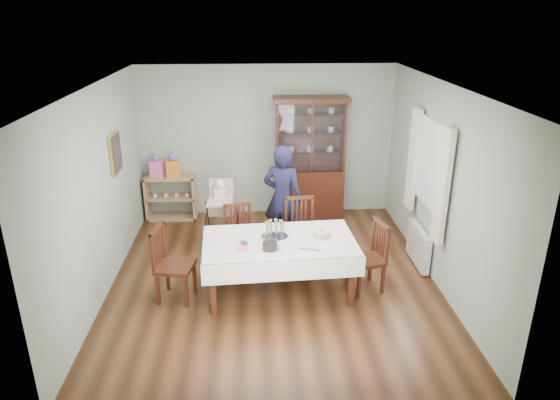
{
  "coord_description": "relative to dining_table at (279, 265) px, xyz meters",
  "views": [
    {
      "loc": [
        -0.25,
        -6.2,
        3.6
      ],
      "look_at": [
        0.1,
        0.2,
        1.11
      ],
      "focal_mm": 32.0,
      "sensor_mm": 36.0,
      "label": 1
    }
  ],
  "objects": [
    {
      "name": "plate_stack_white",
      "position": [
        0.08,
        -0.26,
        0.42
      ],
      "size": [
        0.25,
        0.25,
        0.09
      ],
      "primitive_type": "cylinder",
      "rotation": [
        0.0,
        0.0,
        0.27
      ],
      "color": "white",
      "rests_on": "dining_table"
    },
    {
      "name": "gift_bag_orange",
      "position": [
        -1.72,
        2.6,
        0.6
      ],
      "size": [
        0.23,
        0.16,
        0.42
      ],
      "color": "orange",
      "rests_on": "sideboard"
    },
    {
      "name": "curtain_right",
      "position": [
        2.1,
        1.26,
        1.07
      ],
      "size": [
        0.07,
        0.3,
        1.55
      ],
      "primitive_type": "cube",
      "color": "silver",
      "rests_on": "room_shell"
    },
    {
      "name": "chair_end_right",
      "position": [
        1.18,
        -0.01,
        -0.1
      ],
      "size": [
        0.53,
        0.53,
        0.96
      ],
      "rotation": [
        0.0,
        0.0,
        -1.3
      ],
      "color": "#482212",
      "rests_on": "floor"
    },
    {
      "name": "curtain_left",
      "position": [
        2.1,
        0.02,
        1.07
      ],
      "size": [
        0.07,
        0.3,
        1.55
      ],
      "primitive_type": "cube",
      "color": "silver",
      "rests_on": "room_shell"
    },
    {
      "name": "chair_far_right",
      "position": [
        0.36,
        0.74,
        -0.08
      ],
      "size": [
        0.48,
        0.48,
        1.01
      ],
      "rotation": [
        0.0,
        0.0,
        0.06
      ],
      "color": "#482212",
      "rests_on": "floor"
    },
    {
      "name": "chair_end_left",
      "position": [
        -1.37,
        -0.1,
        -0.08
      ],
      "size": [
        0.53,
        0.53,
        1.02
      ],
      "rotation": [
        0.0,
        0.0,
        1.39
      ],
      "color": "#482212",
      "rests_on": "floor"
    },
    {
      "name": "gift_bag_pink",
      "position": [
        -2.02,
        2.6,
        0.59
      ],
      "size": [
        0.23,
        0.17,
        0.4
      ],
      "color": "#FF5DB9",
      "rests_on": "sideboard"
    },
    {
      "name": "napkin_stack",
      "position": [
        -0.49,
        -0.23,
        0.38
      ],
      "size": [
        0.17,
        0.17,
        0.02
      ],
      "primitive_type": "cube",
      "rotation": [
        0.0,
        0.0,
        -0.38
      ],
      "color": "#FF5DB9",
      "rests_on": "dining_table"
    },
    {
      "name": "room_shell",
      "position": [
        -0.06,
        0.87,
        1.32
      ],
      "size": [
        5.0,
        5.0,
        5.0
      ],
      "color": "#9EAA99",
      "rests_on": "floor"
    },
    {
      "name": "picture_frame",
      "position": [
        -2.28,
        1.14,
        1.27
      ],
      "size": [
        0.04,
        0.48,
        0.58
      ],
      "primitive_type": "cube",
      "color": "gold",
      "rests_on": "room_shell"
    },
    {
      "name": "birthday_cake",
      "position": [
        0.56,
        0.05,
        0.42
      ],
      "size": [
        0.27,
        0.27,
        0.18
      ],
      "color": "white",
      "rests_on": "dining_table"
    },
    {
      "name": "sideboard",
      "position": [
        -1.81,
        2.62,
        0.02
      ],
      "size": [
        0.9,
        0.38,
        0.8
      ],
      "color": "tan",
      "rests_on": "floor"
    },
    {
      "name": "radiator",
      "position": [
        2.1,
        0.64,
        -0.08
      ],
      "size": [
        0.1,
        0.8,
        0.55
      ],
      "primitive_type": "cube",
      "color": "white",
      "rests_on": "floor"
    },
    {
      "name": "cutlery",
      "position": [
        -0.49,
        -0.08,
        0.38
      ],
      "size": [
        0.14,
        0.18,
        0.01
      ],
      "primitive_type": null,
      "rotation": [
        0.0,
        0.0,
        0.25
      ],
      "color": "silver",
      "rests_on": "dining_table"
    },
    {
      "name": "chair_far_left",
      "position": [
        -0.53,
        0.71,
        -0.11
      ],
      "size": [
        0.5,
        0.5,
        0.94
      ],
      "rotation": [
        0.0,
        0.0,
        0.21
      ],
      "color": "#482212",
      "rests_on": "floor"
    },
    {
      "name": "high_chair",
      "position": [
        -0.83,
        1.39,
        0.06
      ],
      "size": [
        0.52,
        0.52,
        1.14
      ],
      "rotation": [
        0.0,
        0.0,
        -0.04
      ],
      "color": "black",
      "rests_on": "floor"
    },
    {
      "name": "champagne_tray",
      "position": [
        -0.05,
        0.09,
        0.45
      ],
      "size": [
        0.36,
        0.36,
        0.22
      ],
      "color": "silver",
      "rests_on": "dining_table"
    },
    {
      "name": "woman",
      "position": [
        0.12,
        1.27,
        0.47
      ],
      "size": [
        0.73,
        0.61,
        1.7
      ],
      "primitive_type": "imported",
      "rotation": [
        0.0,
        0.0,
        2.76
      ],
      "color": "black",
      "rests_on": "floor"
    },
    {
      "name": "window",
      "position": [
        2.16,
        0.64,
        1.17
      ],
      "size": [
        0.04,
        1.02,
        1.22
      ],
      "primitive_type": "cube",
      "color": "white",
      "rests_on": "room_shell"
    },
    {
      "name": "china_cabinet",
      "position": [
        0.69,
        2.59,
        0.74
      ],
      "size": [
        1.3,
        0.48,
        2.18
      ],
      "color": "#482212",
      "rests_on": "floor"
    },
    {
      "name": "floor",
      "position": [
        -0.06,
        0.34,
        -0.38
      ],
      "size": [
        5.0,
        5.0,
        0.0
      ],
      "primitive_type": "plane",
      "color": "#593319",
      "rests_on": "ground"
    },
    {
      "name": "cake_knife",
      "position": [
        0.37,
        -0.31,
        0.38
      ],
      "size": [
        0.29,
        0.11,
        0.01
      ],
      "primitive_type": "cube",
      "rotation": [
        0.0,
        0.0,
        -0.31
      ],
      "color": "silver",
      "rests_on": "dining_table"
    },
    {
      "name": "plate_stack_dark",
      "position": [
        -0.13,
        -0.26,
        0.42
      ],
      "size": [
        0.23,
        0.23,
        0.09
      ],
      "primitive_type": "cylinder",
      "rotation": [
        0.0,
        0.0,
        -0.3
      ],
      "color": "black",
      "rests_on": "dining_table"
    },
    {
      "name": "dining_table",
      "position": [
        0.0,
        0.0,
        0.0
      ],
      "size": [
        2.06,
        1.26,
        0.76
      ],
      "rotation": [
        0.0,
        0.0,
        0.06
      ],
      "color": "#482212",
      "rests_on": "floor"
    }
  ]
}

